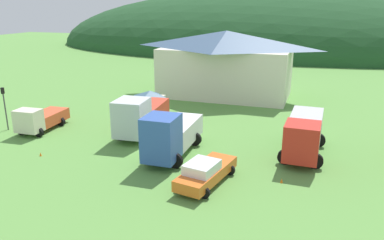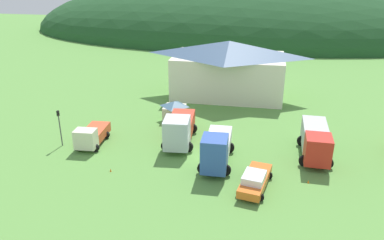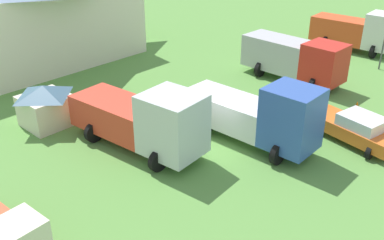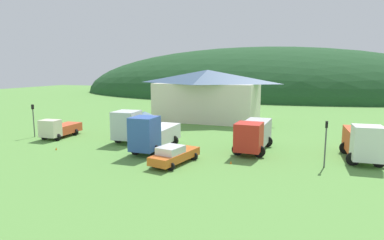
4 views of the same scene
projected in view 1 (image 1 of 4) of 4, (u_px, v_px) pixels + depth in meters
name	position (u px, v px, depth m)	size (l,w,h in m)	color
ground_plane	(161.00, 146.00, 30.56)	(200.00, 200.00, 0.00)	#5B9342
forested_hill_backdrop	(275.00, 48.00, 98.06)	(120.50, 60.00, 29.20)	#1E4723
depot_building	(226.00, 63.00, 46.39)	(16.48, 9.60, 7.92)	silver
play_shed_cream	(150.00, 102.00, 39.34)	(2.70, 2.66, 2.43)	beige
light_truck_cream	(40.00, 119.00, 33.99)	(2.80, 5.41, 2.34)	beige
tow_truck_silver	(140.00, 115.00, 32.89)	(3.69, 7.95, 3.56)	silver
box_truck_blue	(171.00, 135.00, 28.01)	(3.16, 7.69, 3.69)	#3356AD
crane_truck_red	(304.00, 133.00, 28.32)	(3.27, 7.48, 3.16)	red
service_pickup_orange	(206.00, 172.00, 23.98)	(2.97, 5.64, 1.66)	orange
traffic_light_west	(5.00, 104.00, 33.87)	(0.20, 0.32, 3.92)	#4C4C51
traffic_cone_near_pickup	(41.00, 156.00, 28.64)	(0.36, 0.36, 0.58)	orange
traffic_cone_mid_row	(281.00, 183.00, 24.37)	(0.36, 0.36, 0.58)	orange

